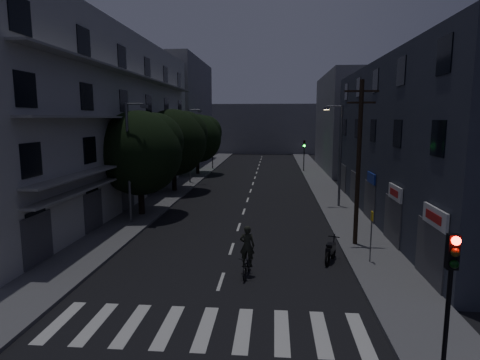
# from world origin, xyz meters

# --- Properties ---
(ground) EXTENTS (160.00, 160.00, 0.00)m
(ground) POSITION_xyz_m (0.00, 25.00, 0.00)
(ground) COLOR black
(ground) RESTS_ON ground
(sidewalk_left) EXTENTS (3.00, 90.00, 0.15)m
(sidewalk_left) POSITION_xyz_m (-7.50, 25.00, 0.07)
(sidewalk_left) COLOR #565659
(sidewalk_left) RESTS_ON ground
(sidewalk_right) EXTENTS (3.00, 90.00, 0.15)m
(sidewalk_right) POSITION_xyz_m (7.50, 25.00, 0.07)
(sidewalk_right) COLOR #565659
(sidewalk_right) RESTS_ON ground
(crosswalk) EXTENTS (10.90, 3.00, 0.01)m
(crosswalk) POSITION_xyz_m (-0.00, -2.00, 0.00)
(crosswalk) COLOR beige
(crosswalk) RESTS_ON ground
(lane_markings) EXTENTS (0.15, 60.50, 0.01)m
(lane_markings) POSITION_xyz_m (0.00, 31.25, 0.01)
(lane_markings) COLOR beige
(lane_markings) RESTS_ON ground
(building_left) EXTENTS (7.00, 36.00, 14.00)m
(building_left) POSITION_xyz_m (-11.98, 18.00, 6.99)
(building_left) COLOR #AEAEA9
(building_left) RESTS_ON ground
(building_right) EXTENTS (6.19, 28.00, 11.00)m
(building_right) POSITION_xyz_m (11.99, 14.00, 5.50)
(building_right) COLOR #2C303C
(building_right) RESTS_ON ground
(building_far_left) EXTENTS (6.00, 20.00, 16.00)m
(building_far_left) POSITION_xyz_m (-12.00, 48.00, 8.00)
(building_far_left) COLOR slate
(building_far_left) RESTS_ON ground
(building_far_right) EXTENTS (6.00, 20.00, 13.00)m
(building_far_right) POSITION_xyz_m (12.00, 42.00, 6.50)
(building_far_right) COLOR slate
(building_far_right) RESTS_ON ground
(building_far_end) EXTENTS (24.00, 8.00, 10.00)m
(building_far_end) POSITION_xyz_m (0.00, 70.00, 5.00)
(building_far_end) COLOR slate
(building_far_end) RESTS_ON ground
(tree_near) EXTENTS (6.13, 6.13, 7.56)m
(tree_near) POSITION_xyz_m (-7.36, 13.61, 4.88)
(tree_near) COLOR black
(tree_near) RESTS_ON sidewalk_left
(tree_mid) EXTENTS (6.40, 6.40, 7.87)m
(tree_mid) POSITION_xyz_m (-7.33, 23.36, 5.07)
(tree_mid) COLOR black
(tree_mid) RESTS_ON sidewalk_left
(tree_far) EXTENTS (6.08, 6.08, 7.52)m
(tree_far) POSITION_xyz_m (-7.36, 35.59, 4.86)
(tree_far) COLOR black
(tree_far) RESTS_ON sidewalk_left
(traffic_signal_near) EXTENTS (0.28, 0.37, 4.10)m
(traffic_signal_near) POSITION_xyz_m (6.76, -4.61, 3.10)
(traffic_signal_near) COLOR black
(traffic_signal_near) RESTS_ON sidewalk_right
(traffic_signal_far_right) EXTENTS (0.28, 0.37, 4.10)m
(traffic_signal_far_right) POSITION_xyz_m (6.29, 39.39, 3.10)
(traffic_signal_far_right) COLOR black
(traffic_signal_far_right) RESTS_ON sidewalk_right
(traffic_signal_far_left) EXTENTS (0.28, 0.37, 4.10)m
(traffic_signal_far_left) POSITION_xyz_m (-6.33, 40.87, 3.10)
(traffic_signal_far_left) COLOR black
(traffic_signal_far_left) RESTS_ON sidewalk_left
(street_lamp_left_near) EXTENTS (1.51, 0.25, 8.00)m
(street_lamp_left_near) POSITION_xyz_m (-7.23, 11.07, 4.60)
(street_lamp_left_near) COLOR slate
(street_lamp_left_near) RESTS_ON sidewalk_left
(street_lamp_right) EXTENTS (1.51, 0.25, 8.00)m
(street_lamp_right) POSITION_xyz_m (7.40, 17.53, 4.60)
(street_lamp_right) COLOR #585960
(street_lamp_right) RESTS_ON sidewalk_right
(street_lamp_left_far) EXTENTS (1.51, 0.25, 8.00)m
(street_lamp_left_far) POSITION_xyz_m (-6.84, 28.55, 4.60)
(street_lamp_left_far) COLOR slate
(street_lamp_left_far) RESTS_ON sidewalk_left
(utility_pole) EXTENTS (1.80, 0.24, 9.00)m
(utility_pole) POSITION_xyz_m (6.87, 7.56, 4.87)
(utility_pole) COLOR black
(utility_pole) RESTS_ON sidewalk_right
(bus_stop_sign) EXTENTS (0.06, 0.35, 2.52)m
(bus_stop_sign) POSITION_xyz_m (7.02, 4.66, 1.89)
(bus_stop_sign) COLOR #595B60
(bus_stop_sign) RESTS_ON sidewalk_right
(motorcycle) EXTENTS (0.93, 1.91, 1.29)m
(motorcycle) POSITION_xyz_m (5.15, 4.94, 0.51)
(motorcycle) COLOR black
(motorcycle) RESTS_ON ground
(cyclist) EXTENTS (0.81, 1.91, 2.36)m
(cyclist) POSITION_xyz_m (1.11, 2.75, 0.79)
(cyclist) COLOR black
(cyclist) RESTS_ON ground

